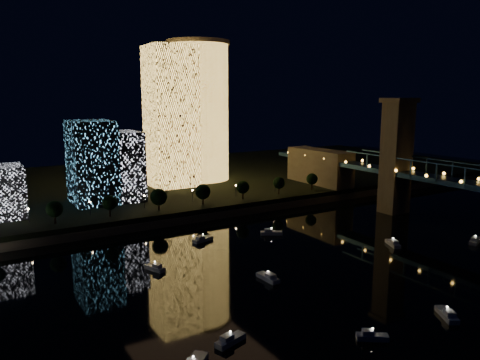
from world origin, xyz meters
name	(u,v)px	position (x,y,z in m)	size (l,w,h in m)	color
ground	(375,278)	(0.00, 0.00, 0.00)	(520.00, 520.00, 0.00)	black
far_bank	(162,182)	(0.00, 160.00, 2.50)	(420.00, 160.00, 5.00)	black
seawall	(230,212)	(0.00, 82.00, 1.50)	(420.00, 6.00, 3.00)	#6B5E4C
tower_cylindrical	(199,111)	(16.39, 144.34, 42.48)	(34.00, 34.00, 74.71)	#FFC051
tower_rectangular	(171,117)	(-4.10, 135.01, 40.26)	(22.17, 22.17, 70.53)	#FFC051
midrise_blocks	(45,172)	(-68.34, 114.82, 20.34)	(84.80, 29.35, 35.56)	white
motorboats	(321,274)	(-12.49, 8.37, 0.81)	(126.59, 87.61, 2.78)	silver
esplanade_trees	(164,196)	(-27.83, 88.00, 10.47)	(165.57, 6.87, 8.94)	black
street_lamps	(144,199)	(-34.00, 94.00, 9.02)	(132.70, 0.70, 5.65)	black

